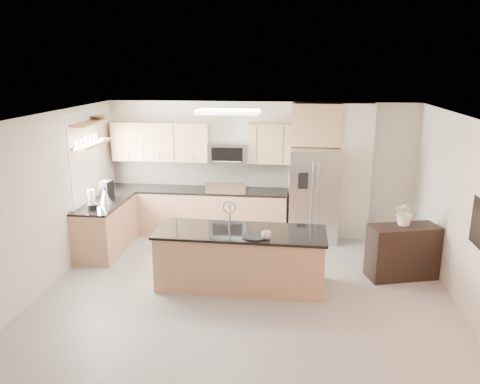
# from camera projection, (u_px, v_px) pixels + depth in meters

# --- Properties ---
(floor) EXTENTS (6.50, 6.50, 0.00)m
(floor) POSITION_uv_depth(u_px,v_px,m) (242.00, 309.00, 6.48)
(floor) COLOR #9D9A95
(floor) RESTS_ON ground
(ceiling) EXTENTS (6.00, 6.50, 0.02)m
(ceiling) POSITION_uv_depth(u_px,v_px,m) (242.00, 121.00, 5.80)
(ceiling) COLOR white
(ceiling) RESTS_ON wall_back
(wall_back) EXTENTS (6.00, 0.02, 2.60)m
(wall_back) POSITION_uv_depth(u_px,v_px,m) (260.00, 168.00, 9.26)
(wall_back) COLOR beige
(wall_back) RESTS_ON floor
(wall_front) EXTENTS (6.00, 0.02, 2.60)m
(wall_front) POSITION_uv_depth(u_px,v_px,m) (187.00, 380.00, 3.03)
(wall_front) COLOR beige
(wall_front) RESTS_ON floor
(wall_left) EXTENTS (0.02, 6.50, 2.60)m
(wall_left) POSITION_uv_depth(u_px,v_px,m) (27.00, 213.00, 6.47)
(wall_left) COLOR beige
(wall_left) RESTS_ON floor
(back_counter) EXTENTS (3.55, 0.66, 1.44)m
(back_counter) POSITION_uv_depth(u_px,v_px,m) (197.00, 211.00, 9.30)
(back_counter) COLOR tan
(back_counter) RESTS_ON floor
(left_counter) EXTENTS (0.66, 1.50, 0.92)m
(left_counter) POSITION_uv_depth(u_px,v_px,m) (106.00, 226.00, 8.43)
(left_counter) COLOR tan
(left_counter) RESTS_ON floor
(range) EXTENTS (0.76, 0.64, 1.14)m
(range) POSITION_uv_depth(u_px,v_px,m) (228.00, 212.00, 9.22)
(range) COLOR black
(range) RESTS_ON floor
(upper_cabinets) EXTENTS (3.50, 0.33, 0.75)m
(upper_cabinets) POSITION_uv_depth(u_px,v_px,m) (193.00, 142.00, 9.10)
(upper_cabinets) COLOR tan
(upper_cabinets) RESTS_ON wall_back
(microwave) EXTENTS (0.76, 0.40, 0.40)m
(microwave) POSITION_uv_depth(u_px,v_px,m) (228.00, 153.00, 9.04)
(microwave) COLOR #A9A9AB
(microwave) RESTS_ON upper_cabinets
(refrigerator) EXTENTS (0.92, 0.78, 1.78)m
(refrigerator) POSITION_uv_depth(u_px,v_px,m) (314.00, 195.00, 8.89)
(refrigerator) COLOR #A9A9AB
(refrigerator) RESTS_ON floor
(partition_column) EXTENTS (0.60, 0.30, 2.60)m
(partition_column) POSITION_uv_depth(u_px,v_px,m) (354.00, 172.00, 8.91)
(partition_column) COLOR beige
(partition_column) RESTS_ON floor
(window) EXTENTS (0.04, 1.15, 1.65)m
(window) POSITION_uv_depth(u_px,v_px,m) (84.00, 161.00, 8.15)
(window) COLOR white
(window) RESTS_ON wall_left
(shelf_lower) EXTENTS (0.30, 1.20, 0.04)m
(shelf_lower) POSITION_uv_depth(u_px,v_px,m) (92.00, 144.00, 8.15)
(shelf_lower) COLOR olive
(shelf_lower) RESTS_ON wall_left
(shelf_upper) EXTENTS (0.30, 1.20, 0.04)m
(shelf_upper) POSITION_uv_depth(u_px,v_px,m) (90.00, 122.00, 8.06)
(shelf_upper) COLOR olive
(shelf_upper) RESTS_ON wall_left
(ceiling_fixture) EXTENTS (1.00, 0.50, 0.06)m
(ceiling_fixture) POSITION_uv_depth(u_px,v_px,m) (228.00, 112.00, 7.39)
(ceiling_fixture) COLOR white
(ceiling_fixture) RESTS_ON ceiling
(island) EXTENTS (2.56, 0.97, 1.31)m
(island) POSITION_uv_depth(u_px,v_px,m) (241.00, 258.00, 7.10)
(island) COLOR tan
(island) RESTS_ON floor
(credenza) EXTENTS (1.15, 0.73, 0.86)m
(credenza) POSITION_uv_depth(u_px,v_px,m) (402.00, 252.00, 7.37)
(credenza) COLOR black
(credenza) RESTS_ON floor
(cup) EXTENTS (0.17, 0.17, 0.11)m
(cup) POSITION_uv_depth(u_px,v_px,m) (266.00, 235.00, 6.65)
(cup) COLOR white
(cup) RESTS_ON island
(platter) EXTENTS (0.44, 0.44, 0.02)m
(platter) POSITION_uv_depth(u_px,v_px,m) (255.00, 236.00, 6.73)
(platter) COLOR black
(platter) RESTS_ON island
(blender) EXTENTS (0.15, 0.15, 0.36)m
(blender) POSITION_uv_depth(u_px,v_px,m) (92.00, 201.00, 7.80)
(blender) COLOR black
(blender) RESTS_ON left_counter
(kettle) EXTENTS (0.23, 0.23, 0.29)m
(kettle) POSITION_uv_depth(u_px,v_px,m) (105.00, 196.00, 8.22)
(kettle) COLOR #A9A9AB
(kettle) RESTS_ON left_counter
(coffee_maker) EXTENTS (0.22, 0.25, 0.33)m
(coffee_maker) POSITION_uv_depth(u_px,v_px,m) (107.00, 190.00, 8.47)
(coffee_maker) COLOR black
(coffee_maker) RESTS_ON left_counter
(bowl) EXTENTS (0.41, 0.41, 0.09)m
(bowl) POSITION_uv_depth(u_px,v_px,m) (98.00, 117.00, 8.37)
(bowl) COLOR #A9A9AB
(bowl) RESTS_ON shelf_upper
(flower_vase) EXTENTS (0.57, 0.50, 0.60)m
(flower_vase) POSITION_uv_depth(u_px,v_px,m) (406.00, 206.00, 7.23)
(flower_vase) COLOR white
(flower_vase) RESTS_ON credenza
(television) EXTENTS (0.14, 1.08, 0.62)m
(television) POSITION_uv_depth(u_px,v_px,m) (480.00, 231.00, 5.62)
(television) COLOR black
(television) RESTS_ON wall_right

